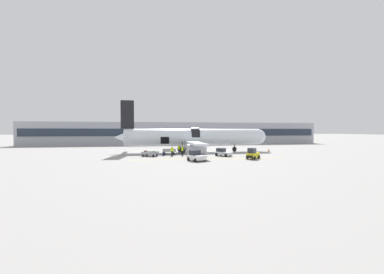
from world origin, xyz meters
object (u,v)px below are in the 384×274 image
object	(u,v)px
baggage_cart_loading	(169,152)
baggage_tug_rear	(196,156)
suitcase_on_tarmac_upright	(163,154)
ground_crew_driver	(182,150)
airplane	(192,138)
ground_crew_loader_b	(172,151)
baggage_tug_lead	(253,154)
baggage_cart_queued	(150,154)
ground_crew_loader_a	(179,149)
baggage_tug_mid	(223,153)

from	to	relation	value
baggage_cart_loading	baggage_tug_rear	bearing A→B (deg)	-72.33
baggage_tug_rear	suitcase_on_tarmac_upright	xyz separation A→B (m)	(-4.48, 8.13, -0.39)
ground_crew_driver	airplane	bearing A→B (deg)	64.68
baggage_cart_loading	suitcase_on_tarmac_upright	bearing A→B (deg)	-121.97
ground_crew_loader_b	baggage_tug_rear	bearing A→B (deg)	-68.68
baggage_tug_lead	baggage_cart_loading	bearing A→B (deg)	144.84
airplane	baggage_cart_queued	bearing A→B (deg)	-142.81
baggage_cart_queued	suitcase_on_tarmac_upright	distance (m)	2.39
baggage_tug_rear	ground_crew_loader_b	world-z (taller)	ground_crew_loader_b
ground_crew_loader_a	ground_crew_driver	world-z (taller)	ground_crew_driver
baggage_tug_mid	baggage_tug_rear	world-z (taller)	baggage_tug_rear
airplane	ground_crew_loader_a	bearing A→B (deg)	-139.39
baggage_cart_loading	ground_crew_driver	xyz separation A→B (m)	(2.25, -1.99, 0.42)
ground_crew_loader_a	ground_crew_driver	xyz separation A→B (m)	(0.20, -3.60, 0.01)
airplane	suitcase_on_tarmac_upright	world-z (taller)	airplane
airplane	suitcase_on_tarmac_upright	bearing A→B (deg)	-135.67
baggage_tug_rear	baggage_cart_queued	distance (m)	10.35
baggage_tug_rear	ground_crew_driver	size ratio (longest dim) A/B	1.77
baggage_tug_rear	ground_crew_loader_a	size ratio (longest dim) A/B	1.80
baggage_tug_mid	suitcase_on_tarmac_upright	world-z (taller)	baggage_tug_mid
airplane	ground_crew_loader_a	distance (m)	4.74
baggage_cart_queued	suitcase_on_tarmac_upright	xyz separation A→B (m)	(2.36, 0.37, -0.14)
baggage_tug_rear	suitcase_on_tarmac_upright	world-z (taller)	baggage_tug_rear
airplane	suitcase_on_tarmac_upright	distance (m)	9.52
ground_crew_loader_b	suitcase_on_tarmac_upright	size ratio (longest dim) A/B	2.46
baggage_cart_loading	baggage_tug_mid	bearing A→B (deg)	-24.48
baggage_cart_queued	ground_crew_driver	size ratio (longest dim) A/B	2.06
baggage_tug_lead	baggage_cart_queued	world-z (taller)	baggage_tug_lead
baggage_tug_rear	ground_crew_loader_a	xyz separation A→B (m)	(-1.17, 11.74, 0.24)
ground_crew_loader_a	ground_crew_loader_b	world-z (taller)	ground_crew_loader_b
baggage_tug_lead	baggage_tug_mid	xyz separation A→B (m)	(-3.58, 4.84, -0.13)
airplane	baggage_cart_queued	world-z (taller)	airplane
baggage_cart_queued	ground_crew_loader_a	world-z (taller)	ground_crew_loader_a
baggage_tug_rear	baggage_cart_queued	xyz separation A→B (m)	(-6.84, 7.76, -0.24)
ground_crew_loader_a	ground_crew_driver	distance (m)	3.61
ground_crew_loader_b	ground_crew_loader_a	bearing A→B (deg)	66.88
airplane	baggage_tug_lead	distance (m)	15.62
baggage_cart_queued	ground_crew_loader_a	xyz separation A→B (m)	(5.67, 3.99, 0.49)
airplane	suitcase_on_tarmac_upright	xyz separation A→B (m)	(-6.51, -6.36, -2.81)
ground_crew_loader_a	suitcase_on_tarmac_upright	distance (m)	4.94
baggage_tug_mid	baggage_tug_rear	size ratio (longest dim) A/B	1.05
baggage_tug_lead	ground_crew_loader_b	xyz separation A→B (m)	(-12.61, 6.51, 0.20)
baggage_cart_loading	ground_crew_loader_b	xyz separation A→B (m)	(0.27, -2.57, 0.40)
baggage_cart_queued	ground_crew_loader_a	size ratio (longest dim) A/B	2.09
ground_crew_loader_a	baggage_cart_loading	bearing A→B (deg)	-141.96
baggage_tug_lead	ground_crew_loader_a	size ratio (longest dim) A/B	1.64
baggage_tug_mid	baggage_cart_loading	xyz separation A→B (m)	(-9.31, 4.24, -0.08)
airplane	baggage_tug_lead	world-z (taller)	airplane
baggage_cart_queued	ground_crew_loader_b	world-z (taller)	ground_crew_loader_b
suitcase_on_tarmac_upright	baggage_tug_lead	bearing A→B (deg)	-26.56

